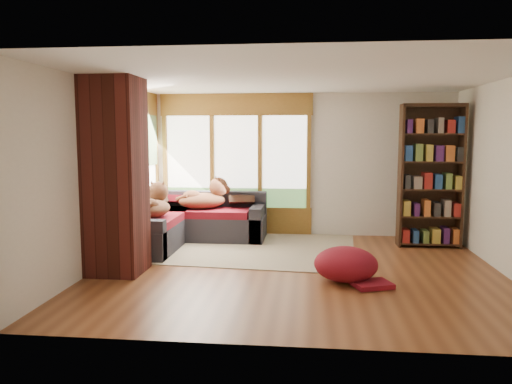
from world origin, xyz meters
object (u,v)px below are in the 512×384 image
(brick_chimney, at_px, (115,177))
(sectional_sofa, at_px, (187,224))
(pouf, at_px, (346,263))
(dog_tan, at_px, (206,196))
(dog_brindle, at_px, (154,203))
(area_rug, at_px, (248,248))
(bookshelf, at_px, (431,176))

(brick_chimney, xyz_separation_m, sectional_sofa, (0.45, 2.05, -1.00))
(pouf, bearing_deg, sectional_sofa, 140.48)
(brick_chimney, xyz_separation_m, dog_tan, (0.75, 2.24, -0.52))
(brick_chimney, height_order, dog_brindle, brick_chimney)
(area_rug, bearing_deg, brick_chimney, -134.14)
(sectional_sofa, bearing_deg, dog_tan, 31.44)
(bookshelf, distance_m, dog_brindle, 4.52)
(pouf, relative_size, dog_tan, 0.83)
(pouf, bearing_deg, dog_brindle, 154.93)
(area_rug, distance_m, dog_brindle, 1.69)
(dog_brindle, bearing_deg, pouf, -113.21)
(area_rug, height_order, dog_brindle, dog_brindle)
(brick_chimney, relative_size, bookshelf, 1.11)
(dog_tan, bearing_deg, pouf, -69.56)
(bookshelf, bearing_deg, dog_tan, 177.14)
(sectional_sofa, bearing_deg, brick_chimney, -103.16)
(pouf, height_order, dog_brindle, dog_brindle)
(sectional_sofa, relative_size, area_rug, 0.64)
(area_rug, relative_size, dog_tan, 3.49)
(sectional_sofa, height_order, dog_brindle, dog_brindle)
(sectional_sofa, height_order, pouf, sectional_sofa)
(area_rug, bearing_deg, bookshelf, 8.27)
(pouf, xyz_separation_m, dog_tan, (-2.28, 2.33, 0.55))
(pouf, bearing_deg, bookshelf, 54.79)
(area_rug, height_order, pouf, pouf)
(sectional_sofa, bearing_deg, dog_brindle, -115.22)
(dog_tan, height_order, dog_brindle, dog_tan)
(sectional_sofa, distance_m, pouf, 3.35)
(brick_chimney, distance_m, area_rug, 2.60)
(dog_tan, xyz_separation_m, dog_brindle, (-0.65, -0.95, -0.01))
(bookshelf, distance_m, pouf, 2.78)
(area_rug, xyz_separation_m, dog_brindle, (-1.47, -0.33, 0.76))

